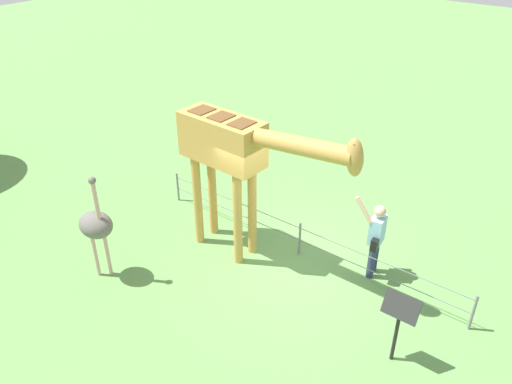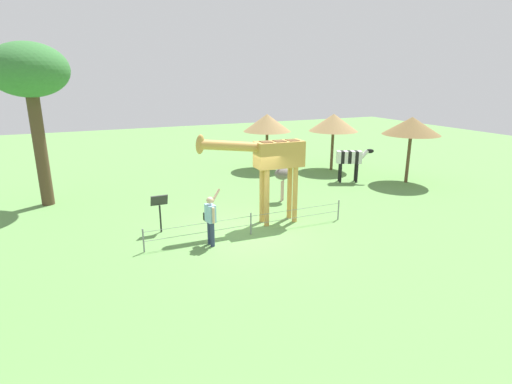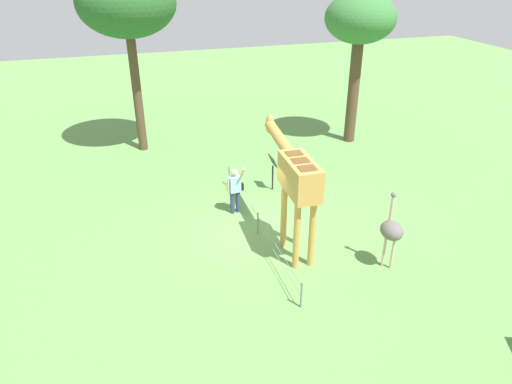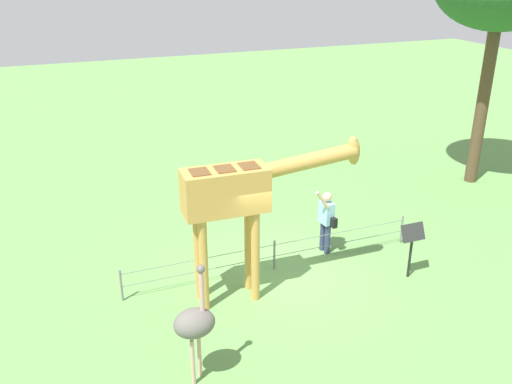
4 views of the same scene
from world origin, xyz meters
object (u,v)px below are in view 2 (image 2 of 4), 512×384
Objects in this scene: zebra at (350,159)px; tree_east at (29,75)px; visitor at (211,218)px; giraffe at (271,160)px; info_sign at (160,205)px; shade_hut_far at (334,123)px; shade_hut_near at (267,123)px; ostrich at (282,174)px; shade_hut_aside at (412,126)px.

tree_east is at bearing -8.49° from zebra.
zebra is (-8.72, -4.68, 0.26)m from visitor.
info_sign is at bearing -10.35° from giraffe.
visitor is 12.06m from shade_hut_far.
info_sign is (7.41, 7.23, -1.64)m from shade_hut_near.
giraffe is at bearing -157.96° from visitor.
giraffe reaches higher than zebra.
shade_hut_aside is at bearing -177.89° from ostrich.
shade_hut_near is 7.48m from shade_hut_aside.
ostrich is 0.35× the size of tree_east.
visitor is 0.56× the size of shade_hut_far.
shade_hut_far is at bearing 153.04° from shade_hut_near.
ostrich is at bearing 2.11° from shade_hut_aside.
shade_hut_far is 12.15m from info_sign.
giraffe reaches higher than visitor.
giraffe is at bearing 15.49° from shade_hut_aside.
shade_hut_far is at bearing -137.67° from giraffe.
ostrich is 7.27m from shade_hut_aside.
ostrich is 5.58m from info_sign.
giraffe is 2.17× the size of zebra.
shade_hut_near is at bearing -109.39° from ostrich.
ostrich reaches higher than visitor.
shade_hut_far is at bearing -105.33° from zebra.
ostrich is 1.70× the size of info_sign.
ostrich is 0.73× the size of shade_hut_near.
shade_hut_near is 0.49× the size of tree_east.
shade_hut_near reaches higher than zebra.
giraffe is 1.19× the size of shade_hut_aside.
ostrich is at bearing 37.98° from shade_hut_far.
shade_hut_near reaches higher than info_sign.
shade_hut_far is at bearing -152.38° from info_sign.
tree_east reaches higher than shade_hut_aside.
giraffe reaches higher than ostrich.
giraffe is at bearing 142.61° from tree_east.
shade_hut_aside is at bearing -164.51° from giraffe.
shade_hut_near is at bearing -26.96° from shade_hut_far.
zebra is 0.57× the size of shade_hut_near.
tree_east is at bearing -53.81° from info_sign.
zebra is 0.79× the size of ostrich.
giraffe is 2.18× the size of visitor.
zebra is at bearing -161.81° from ostrich.
tree_east is 4.81× the size of info_sign.
tree_east is 7.47m from info_sign.
tree_east is at bearing 11.47° from shade_hut_near.
tree_east is (9.03, -3.52, 3.97)m from ostrich.
tree_east is at bearing -11.45° from shade_hut_aside.
info_sign is at bearing -54.67° from visitor.
visitor is at bearing 28.23° from zebra.
shade_hut_aside reaches higher than shade_hut_near.
shade_hut_aside is at bearing -172.15° from info_sign.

